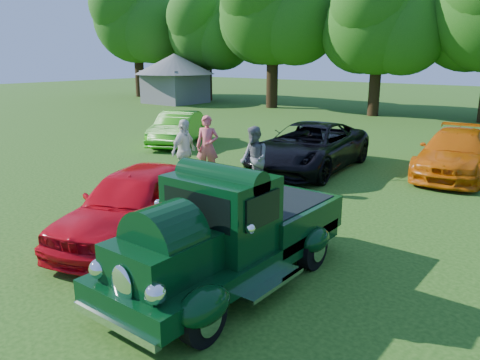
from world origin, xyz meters
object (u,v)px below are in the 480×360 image
Objects in this scene: gazebo at (175,73)px; back_car_black at (309,147)px; red_convertible at (137,203)px; back_car_orange at (456,153)px; hero_pickup at (230,236)px; spectator_white at (184,152)px; back_car_lime at (178,128)px; spectator_grey at (254,159)px; spectator_pink at (207,146)px.

back_car_black is at bearing -34.12° from gazebo.
back_car_orange is (3.80, 9.78, -0.05)m from red_convertible.
spectator_white is (-5.10, 4.12, 0.14)m from hero_pickup.
hero_pickup is 0.87× the size of back_car_black.
back_car_lime is at bearing 139.04° from hero_pickup.
red_convertible is 7.55m from back_car_black.
red_convertible is at bearing -157.90° from spectator_white.
red_convertible is 10.49m from back_car_orange.
spectator_white reaches higher than back_car_black.
spectator_grey reaches higher than back_car_lime.
back_car_black is (-3.00, 7.88, -0.04)m from hero_pickup.
spectator_grey is (2.12, -0.43, -0.05)m from spectator_pink.
back_car_orange is 2.57× the size of spectator_white.
spectator_white is (4.71, -4.40, 0.27)m from back_car_lime.
hero_pickup is 10.17m from back_car_orange.
gazebo reaches higher than spectator_white.
spectator_pink is (-2.06, -2.76, 0.19)m from back_car_black.
back_car_black is 2.92× the size of spectator_white.
spectator_white is (-2.36, 3.78, 0.19)m from red_convertible.
back_car_black reaches higher than red_convertible.
back_car_lime is (-7.07, 8.18, -0.07)m from red_convertible.
spectator_white is at bearing 103.31° from red_convertible.
red_convertible is (-2.74, 0.33, -0.05)m from hero_pickup.
red_convertible is at bearing -55.13° from spectator_grey.
spectator_pink is at bearing -146.44° from back_car_orange.
gazebo reaches higher than spectator_grey.
back_car_black is at bearing 73.35° from red_convertible.
spectator_grey is (-2.94, 4.69, 0.10)m from hero_pickup.
spectator_pink reaches higher than red_convertible.
spectator_grey is at bearing 122.10° from hero_pickup.
back_car_black is at bearing -38.99° from spectator_white.
back_car_orange is at bearing 8.83° from spectator_pink.
spectator_grey is (6.87, -3.82, 0.22)m from back_car_lime.
back_car_orange is (1.06, 10.11, -0.11)m from hero_pickup.
hero_pickup is at bearing -68.72° from back_car_lime.
red_convertible is 2.35× the size of spectator_white.
spectator_white reaches higher than back_car_lime.
back_car_lime is 6.45m from spectator_white.
back_car_lime is 0.66× the size of gazebo.
back_car_black is 1.13× the size of back_car_orange.
back_car_lime is at bearing -177.29° from back_car_orange.
back_car_orange is at bearing -25.23° from gazebo.
hero_pickup is 0.76× the size of gazebo.
spectator_pink is at bearing -159.24° from spectator_grey.
spectator_pink is 1.05× the size of spectator_grey.
hero_pickup is 6.56m from spectator_white.
back_car_orange is at bearing 84.01° from hero_pickup.
spectator_grey reaches higher than back_car_orange.
back_car_black is (-0.26, 7.55, 0.01)m from red_convertible.
back_car_lime is 5.85m from spectator_pink.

